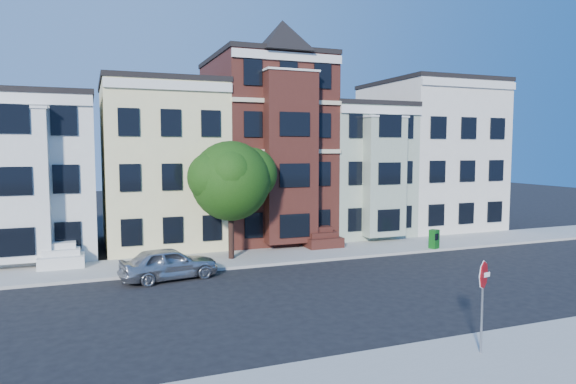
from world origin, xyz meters
name	(u,v)px	position (x,y,z in m)	size (l,w,h in m)	color
ground	(372,291)	(0.00, 0.00, 0.00)	(120.00, 120.00, 0.00)	black
far_sidewalk	(301,254)	(0.00, 8.00, 0.07)	(60.00, 4.00, 0.15)	#9E9B93
near_sidewalk	(513,360)	(0.00, -8.00, 0.07)	(60.00, 4.00, 0.15)	#9E9B93
house_white	(22,177)	(-15.00, 14.50, 4.50)	(8.00, 9.00, 9.00)	silver
house_yellow	(161,167)	(-7.00, 14.50, 5.00)	(7.00, 9.00, 10.00)	beige
house_brown	(265,151)	(0.00, 14.50, 6.00)	(7.00, 9.00, 12.00)	#401A14
house_green	(348,171)	(6.50, 14.50, 4.50)	(6.00, 9.00, 9.00)	#9CAB93
house_cream	(428,157)	(13.50, 14.50, 5.50)	(8.00, 9.00, 11.00)	silver
street_tree	(231,186)	(-4.15, 7.98, 4.13)	(6.84, 6.84, 7.96)	#235312
parked_car	(169,263)	(-7.92, 5.20, 0.77)	(1.83, 4.54, 1.55)	#A9AAB0
newspaper_box	(434,239)	(8.02, 6.30, 0.72)	(0.51, 0.46, 1.14)	#0F5C17
stop_sign	(482,301)	(-0.63, -7.37, 1.72)	(0.86, 0.12, 3.13)	#AB090D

